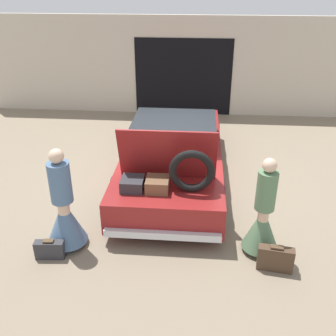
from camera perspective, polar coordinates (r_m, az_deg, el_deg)
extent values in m
plane|color=#7F705B|center=(8.27, 0.73, -1.42)|extent=(40.00, 40.00, 0.00)
cube|color=beige|center=(11.72, 2.27, 14.53)|extent=(12.00, 0.12, 2.80)
cube|color=black|center=(11.72, 2.23, 13.02)|extent=(2.80, 0.02, 2.20)
cube|color=maroon|center=(8.06, 0.75, 1.43)|extent=(1.92, 4.65, 0.55)
cube|color=#1E2328|center=(8.12, 0.91, 5.48)|extent=(1.69, 1.49, 0.45)
cylinder|color=black|center=(9.51, -4.01, 4.83)|extent=(0.18, 0.71, 0.71)
cylinder|color=black|center=(9.42, 6.79, 4.47)|extent=(0.18, 0.71, 0.71)
cylinder|color=black|center=(7.01, -7.36, -4.01)|extent=(0.18, 0.71, 0.71)
cylinder|color=black|center=(6.88, 7.34, -4.64)|extent=(0.18, 0.71, 0.71)
cube|color=silver|center=(6.13, -0.85, -9.69)|extent=(1.82, 0.10, 0.12)
cube|color=maroon|center=(6.47, -0.10, 1.97)|extent=(1.63, 0.30, 0.95)
cube|color=#2D2D33|center=(6.38, -5.17, -2.28)|extent=(0.36, 0.39, 0.19)
cube|color=brown|center=(6.33, -1.54, -2.39)|extent=(0.37, 0.39, 0.21)
torus|color=black|center=(6.17, 3.46, -0.49)|extent=(0.72, 0.12, 0.72)
cylinder|color=beige|center=(6.37, -14.60, -7.74)|extent=(0.18, 0.18, 0.81)
cone|color=slate|center=(6.35, -14.65, -7.44)|extent=(0.63, 0.63, 0.73)
cylinder|color=slate|center=(6.00, -15.40, -2.03)|extent=(0.33, 0.33, 0.64)
sphere|color=beige|center=(5.81, -15.91, 1.67)|extent=(0.22, 0.22, 0.22)
cylinder|color=beige|center=(6.22, 13.38, -8.72)|extent=(0.16, 0.16, 0.77)
cone|color=#567A56|center=(6.20, 13.42, -8.43)|extent=(0.56, 0.56, 0.70)
cylinder|color=#567A56|center=(5.85, 14.10, -3.21)|extent=(0.30, 0.30, 0.61)
sphere|color=beige|center=(5.66, 14.56, 0.38)|extent=(0.21, 0.21, 0.21)
cube|color=#2D2D33|center=(6.33, -16.78, -11.27)|extent=(0.45, 0.18, 0.29)
cube|color=#4C3823|center=(6.23, -16.99, -10.09)|extent=(0.16, 0.10, 0.02)
cube|color=#473323|center=(6.04, 15.31, -12.58)|extent=(0.53, 0.22, 0.38)
cube|color=#4C3823|center=(5.91, 15.56, -11.01)|extent=(0.19, 0.12, 0.02)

